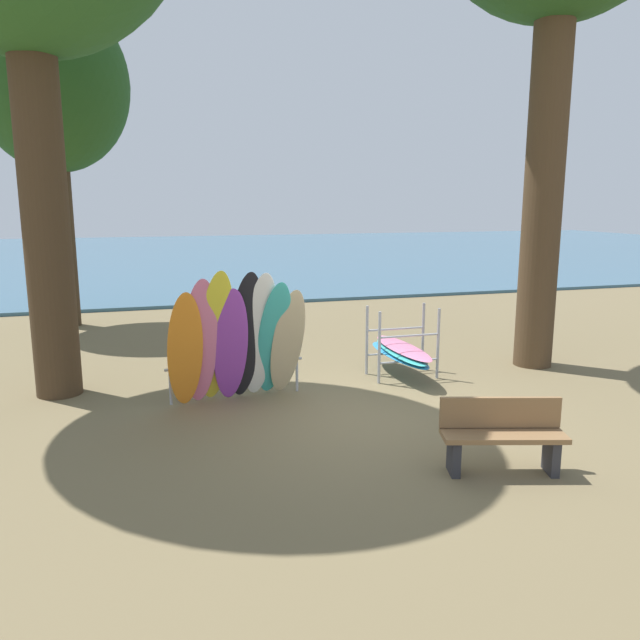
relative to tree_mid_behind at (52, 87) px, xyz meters
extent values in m
plane|color=brown|center=(4.68, -8.37, -5.67)|extent=(80.00, 80.00, 0.00)
cube|color=#38607A|center=(4.68, 19.77, -5.62)|extent=(80.00, 36.00, 0.10)
cylinder|color=#42301E|center=(0.39, -5.91, -2.44)|extent=(0.71, 0.71, 6.47)
cylinder|color=#4C3823|center=(8.83, -6.51, -1.97)|extent=(0.70, 0.70, 7.41)
cylinder|color=#42301E|center=(0.00, 0.00, -3.35)|extent=(0.52, 0.52, 4.64)
ellipsoid|color=#234C1E|center=(0.00, 0.00, 0.08)|extent=(3.52, 3.52, 4.05)
ellipsoid|color=orange|center=(2.31, -7.34, -4.75)|extent=(0.56, 0.74, 1.84)
ellipsoid|color=pink|center=(2.54, -7.32, -4.66)|extent=(0.58, 0.87, 2.03)
ellipsoid|color=yellow|center=(2.76, -7.29, -4.60)|extent=(0.62, 1.04, 2.14)
ellipsoid|color=purple|center=(2.99, -7.26, -4.74)|extent=(0.53, 0.77, 1.86)
ellipsoid|color=black|center=(3.22, -7.23, -4.62)|extent=(0.60, 0.91, 2.09)
ellipsoid|color=white|center=(3.44, -7.20, -4.63)|extent=(0.58, 0.93, 2.07)
ellipsoid|color=#38B2AD|center=(3.67, -7.18, -4.71)|extent=(0.59, 0.96, 1.92)
ellipsoid|color=#C6B289|center=(3.90, -7.15, -4.78)|extent=(0.63, 0.84, 1.79)
cylinder|color=#9EA0A5|center=(2.09, -6.97, -5.40)|extent=(0.04, 0.04, 0.55)
cylinder|color=#9EA0A5|center=(4.12, -6.85, -5.40)|extent=(0.04, 0.04, 0.55)
cylinder|color=#9EA0A5|center=(3.10, -6.91, -5.12)|extent=(2.19, 0.17, 0.04)
cylinder|color=#9EA0A5|center=(5.57, -6.83, -5.05)|extent=(0.05, 0.05, 1.25)
cylinder|color=#9EA0A5|center=(6.67, -6.83, -5.05)|extent=(0.05, 0.05, 1.25)
cylinder|color=#9EA0A5|center=(5.57, -6.23, -5.05)|extent=(0.05, 0.05, 1.25)
cylinder|color=#9EA0A5|center=(6.67, -6.23, -5.05)|extent=(0.05, 0.05, 1.25)
cylinder|color=#9EA0A5|center=(6.12, -6.83, -5.32)|extent=(1.10, 0.04, 0.04)
cylinder|color=#9EA0A5|center=(6.12, -6.83, -4.87)|extent=(1.10, 0.04, 0.04)
cylinder|color=#9EA0A5|center=(6.12, -6.23, -5.32)|extent=(1.10, 0.04, 0.04)
cylinder|color=#9EA0A5|center=(6.12, -6.23, -4.87)|extent=(1.10, 0.04, 0.04)
ellipsoid|color=#2D8ED1|center=(6.06, -6.53, -5.27)|extent=(0.55, 2.11, 0.06)
ellipsoid|color=#38B2AD|center=(6.09, -6.53, -5.21)|extent=(0.60, 2.12, 0.06)
ellipsoid|color=pink|center=(6.14, -6.53, -5.15)|extent=(0.51, 2.10, 0.06)
cube|color=#2D2D33|center=(5.07, -10.38, -5.46)|extent=(0.18, 0.34, 0.42)
cube|color=#2D2D33|center=(6.15, -10.69, -5.46)|extent=(0.18, 0.34, 0.42)
cube|color=olive|center=(5.61, -10.53, -5.22)|extent=(1.46, 0.77, 0.06)
cube|color=olive|center=(5.66, -10.36, -5.00)|extent=(1.36, 0.44, 0.36)
camera|label=1|loc=(1.73, -16.31, -2.59)|focal=34.65mm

